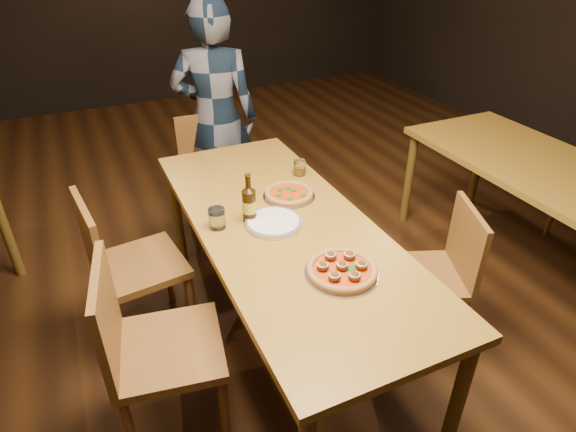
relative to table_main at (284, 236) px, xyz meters
name	(u,v)px	position (x,y,z in m)	size (l,w,h in m)	color
ground	(284,335)	(0.00, 0.00, -0.68)	(9.00, 9.00, 0.00)	black
table_main	(284,236)	(0.00, 0.00, 0.00)	(0.80, 2.00, 0.75)	brown
table_right	(562,185)	(1.70, -0.20, 0.00)	(0.80, 2.00, 0.75)	brown
chair_main_nw	(169,348)	(-0.66, -0.29, -0.20)	(0.44, 0.44, 0.95)	brown
chair_main_sw	(140,264)	(-0.67, 0.36, -0.21)	(0.43, 0.43, 0.93)	brown
chair_main_e	(425,275)	(0.67, -0.30, -0.25)	(0.40, 0.40, 0.85)	brown
chair_end	(216,179)	(0.00, 1.16, -0.23)	(0.42, 0.42, 0.90)	brown
pizza_meatball	(342,269)	(0.06, -0.46, 0.09)	(0.31, 0.31, 0.06)	#B7B7BF
pizza_margherita	(289,194)	(0.13, 0.23, 0.09)	(0.28, 0.28, 0.04)	#B7B7BF
plate_stack	(274,223)	(-0.05, 0.01, 0.08)	(0.27, 0.27, 0.03)	white
beer_bottle	(249,205)	(-0.14, 0.09, 0.16)	(0.07, 0.07, 0.24)	black
water_glass	(217,218)	(-0.30, 0.10, 0.12)	(0.08, 0.08, 0.10)	white
amber_glass	(300,168)	(0.30, 0.44, 0.12)	(0.07, 0.07, 0.09)	#8D5F0F
diner	(216,119)	(0.09, 1.35, 0.13)	(0.59, 0.39, 1.63)	black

